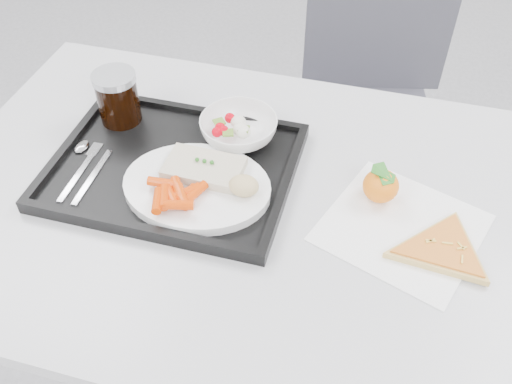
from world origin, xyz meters
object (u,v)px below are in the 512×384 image
Objects in this scene: chair at (367,86)px; pizza_slice at (442,249)px; cola_glass at (117,97)px; dinner_plate at (197,187)px; tray at (174,168)px; tangerine at (381,186)px; table at (254,223)px; salad_bowl at (239,129)px.

chair reaches higher than pizza_slice.
cola_glass is 0.41× the size of pizza_slice.
dinner_plate is at bearing 177.55° from pizza_slice.
chair reaches higher than tray.
chair is at bearing 96.65° from tangerine.
pizza_slice is (0.65, -0.17, -0.06)m from cola_glass.
pizza_slice is at bearing -2.45° from dinner_plate.
cola_glass reaches higher than dinner_plate.
tray reaches higher than table.
tangerine is at bearing -83.35° from chair.
dinner_plate is 1.03× the size of pizza_slice.
tray is 0.08m from dinner_plate.
table is at bearing -165.13° from tangerine.
pizza_slice is at bearing -14.92° from cola_glass.
chair reaches higher than table.
dinner_plate is 0.33m from tangerine.
pizza_slice is (0.43, -0.02, -0.01)m from dinner_plate.
tangerine reaches higher than table.
tangerine reaches higher than salad_bowl.
tangerine reaches higher than pizza_slice.
salad_bowl is 0.25m from cola_glass.
dinner_plate is 0.16m from salad_bowl.
tangerine is 0.28× the size of pizza_slice.
cola_glass is (-0.15, 0.11, 0.06)m from tray.
dinner_plate is 0.27m from cola_glass.
cola_glass is (-0.22, 0.16, 0.05)m from dinner_plate.
chair is 3.44× the size of dinner_plate.
tangerine is at bearing -8.18° from cola_glass.
cola_glass reaches higher than salad_bowl.
chair is at bearing 72.04° from dinner_plate.
pizza_slice is (0.12, -0.10, -0.02)m from tangerine.
tray is at bearing -113.87° from chair.
tray is 1.72× the size of pizza_slice.
salad_bowl is at bearing 164.12° from tangerine.
table is 0.19m from salad_bowl.
table is 16.61× the size of tangerine.
chair is at bearing 70.19° from salad_bowl.
salad_bowl reaches higher than dinner_plate.
tray reaches higher than pizza_slice.
tray is at bearing -175.81° from tangerine.
salad_bowl reaches higher than table.
chair reaches higher than dinner_plate.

